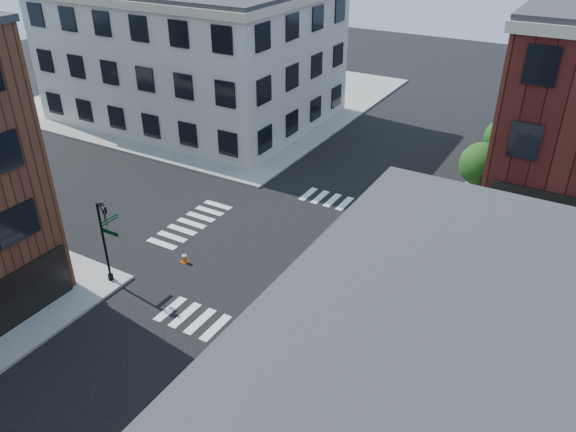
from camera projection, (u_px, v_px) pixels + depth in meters
The scene contains 8 objects.
ground at pixel (291, 255), 31.10m from camera, with size 120.00×120.00×0.00m, color black.
sidewalk_nw at pixel (213, 96), 56.05m from camera, with size 30.00×30.00×0.15m, color gray.
building_nw at pixel (193, 54), 48.75m from camera, with size 22.00×16.00×11.00m, color #BBB6AB.
tree_near at pixel (482, 167), 33.76m from camera, with size 2.69×2.69×4.49m.
tree_far at pixel (503, 139), 38.42m from camera, with size 2.43×2.43×4.07m.
signal_pole at pixel (106, 234), 27.60m from camera, with size 1.29×1.24×4.60m.
box_truck at pixel (529, 339), 22.16m from camera, with size 9.00×3.69×3.98m.
traffic_cone at pixel (184, 257), 30.36m from camera, with size 0.40×0.40×0.64m.
Camera 1 is at (12.89, -22.59, 17.20)m, focal length 35.00 mm.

